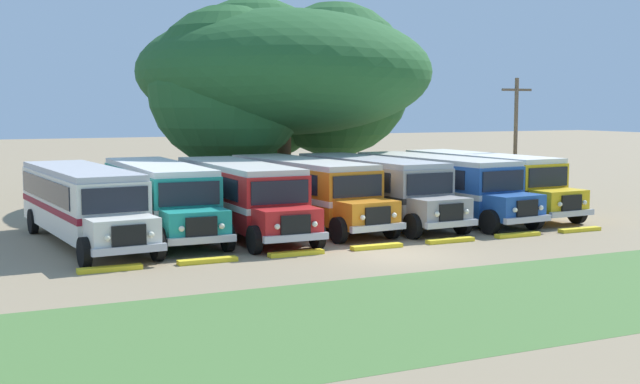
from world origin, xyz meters
TOP-DOWN VIEW (x-y plane):
  - ground_plane at (0.00, 0.00)m, footprint 220.00×220.00m
  - foreground_grass_strip at (0.00, -6.83)m, footprint 80.00×8.00m
  - parked_bus_slot_0 at (-9.34, 7.22)m, footprint 3.45×10.96m
  - parked_bus_slot_1 at (-6.21, 8.09)m, footprint 2.74×10.85m
  - parked_bus_slot_2 at (-3.15, 7.18)m, footprint 2.72×10.85m
  - parked_bus_slot_3 at (0.06, 7.97)m, footprint 3.41×10.95m
  - parked_bus_slot_4 at (3.25, 7.63)m, footprint 3.13×10.90m
  - parked_bus_slot_5 at (6.48, 7.37)m, footprint 3.48×10.96m
  - parked_bus_slot_6 at (9.57, 8.06)m, footprint 3.16×10.91m
  - curb_wheelstop_0 at (-9.50, 1.41)m, footprint 2.00×0.36m
  - curb_wheelstop_1 at (-6.34, 1.41)m, footprint 2.00×0.36m
  - curb_wheelstop_2 at (-3.17, 1.41)m, footprint 2.00×0.36m
  - curb_wheelstop_3 at (0.00, 1.41)m, footprint 2.00×0.36m
  - curb_wheelstop_4 at (3.17, 1.41)m, footprint 2.00×0.36m
  - curb_wheelstop_5 at (6.34, 1.41)m, footprint 2.00×0.36m
  - curb_wheelstop_6 at (9.50, 1.41)m, footprint 2.00×0.36m
  - broad_shade_tree at (3.22, 18.40)m, footprint 16.23×17.51m
  - utility_pole at (12.59, 9.52)m, footprint 1.80×0.20m

SIDE VIEW (x-z plane):
  - ground_plane at x=0.00m, z-range 0.00..0.00m
  - foreground_grass_strip at x=0.00m, z-range 0.00..0.01m
  - curb_wheelstop_0 at x=-9.50m, z-range 0.00..0.15m
  - curb_wheelstop_1 at x=-6.34m, z-range 0.00..0.15m
  - curb_wheelstop_2 at x=-3.17m, z-range 0.00..0.15m
  - curb_wheelstop_3 at x=0.00m, z-range 0.00..0.15m
  - curb_wheelstop_4 at x=3.17m, z-range 0.00..0.15m
  - curb_wheelstop_5 at x=6.34m, z-range 0.00..0.15m
  - curb_wheelstop_6 at x=9.50m, z-range 0.00..0.15m
  - parked_bus_slot_0 at x=-9.34m, z-range 0.17..2.99m
  - parked_bus_slot_1 at x=-6.21m, z-range 0.17..2.99m
  - parked_bus_slot_2 at x=-3.15m, z-range 0.17..2.99m
  - parked_bus_slot_3 at x=0.06m, z-range 0.17..2.99m
  - parked_bus_slot_4 at x=3.25m, z-range 0.17..2.99m
  - parked_bus_slot_5 at x=6.48m, z-range 0.17..2.99m
  - parked_bus_slot_6 at x=9.57m, z-range 0.17..2.99m
  - utility_pole at x=12.59m, z-range 0.24..6.77m
  - broad_shade_tree at x=3.22m, z-range 0.94..12.42m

